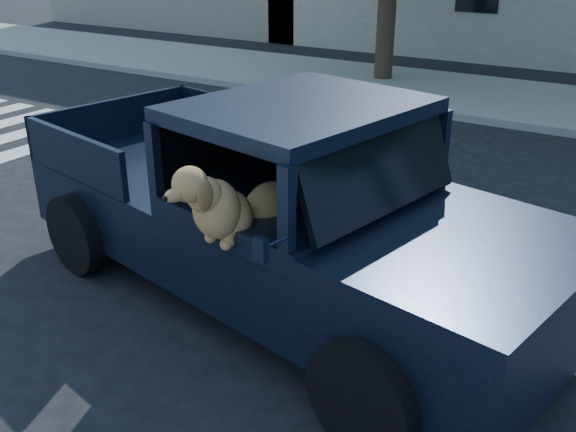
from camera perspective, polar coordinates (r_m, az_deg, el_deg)
name	(u,v)px	position (r m, az deg, el deg)	size (l,w,h in m)	color
ground	(352,299)	(6.69, 5.71, -7.32)	(120.00, 120.00, 0.00)	black
far_sidewalk	(547,105)	(14.97, 22.00, 9.14)	(60.00, 4.00, 0.15)	gray
pickup_truck	(271,230)	(6.47, -1.51, -1.26)	(6.12, 3.50, 2.07)	black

